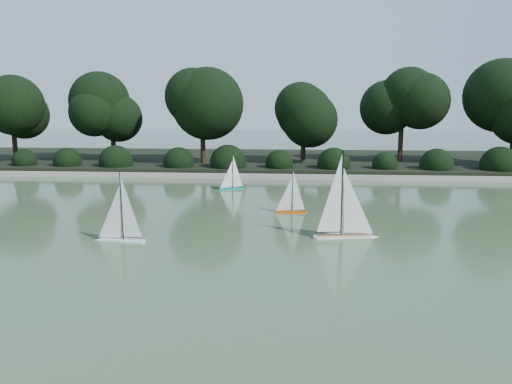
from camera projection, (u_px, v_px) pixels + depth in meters
The scene contains 9 objects.
ground at pixel (258, 254), 9.18m from camera, with size 80.00×80.00×0.00m, color #374B2D.
pond_coping at pixel (276, 176), 17.99m from camera, with size 40.00×0.35×0.18m, color gray.
far_bank at pixel (279, 161), 21.90m from camera, with size 40.00×8.00×0.30m, color black.
tree_line at pixel (310, 104), 19.82m from camera, with size 26.31×3.93×4.39m.
shrub_hedge at pixel (277, 163), 18.80m from camera, with size 29.10×1.10×1.10m.
sailboat_white_a at pixel (117, 230), 9.96m from camera, with size 1.11×0.28×1.51m.
sailboat_white_b at pixel (349, 224), 10.21m from camera, with size 1.41×0.42×1.91m.
sailboat_orange at pixel (288, 206), 12.52m from camera, with size 0.87×0.15×1.19m.
sailboat_teal at pixel (230, 184), 15.82m from camera, with size 0.87×0.45×1.22m.
Camera 1 is at (0.62, -8.80, 2.78)m, focal length 35.00 mm.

